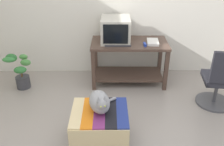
{
  "coord_description": "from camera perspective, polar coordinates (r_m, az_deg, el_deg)",
  "views": [
    {
      "loc": [
        0.04,
        -2.06,
        2.07
      ],
      "look_at": [
        0.07,
        0.85,
        0.55
      ],
      "focal_mm": 39.06,
      "sensor_mm": 36.0,
      "label": 1
    }
  ],
  "objects": [
    {
      "name": "ottoman_with_blanket",
      "position": [
        2.88,
        -2.84,
        -12.5
      ],
      "size": [
        0.63,
        0.59,
        0.43
      ],
      "color": "#4C4238",
      "rests_on": "ground_plane"
    },
    {
      "name": "potted_plant",
      "position": [
        4.14,
        -20.71,
        0.19
      ],
      "size": [
        0.4,
        0.37,
        0.58
      ],
      "color": "#3D3D42",
      "rests_on": "ground_plane"
    },
    {
      "name": "tv_monitor",
      "position": [
        3.89,
        0.82,
        10.07
      ],
      "size": [
        0.46,
        0.52,
        0.38
      ],
      "rotation": [
        0.0,
        0.0,
        -0.02
      ],
      "color": "#BCB7A8",
      "rests_on": "desk"
    },
    {
      "name": "stapler",
      "position": [
        3.78,
        7.7,
        6.64
      ],
      "size": [
        0.04,
        0.11,
        0.04
      ],
      "primitive_type": "cube",
      "rotation": [
        0.0,
        0.0,
        0.05
      ],
      "color": "#2342B7",
      "rests_on": "desk"
    },
    {
      "name": "office_chair",
      "position": [
        3.71,
        23.86,
        -1.98
      ],
      "size": [
        0.52,
        0.52,
        0.89
      ],
      "rotation": [
        0.0,
        0.0,
        3.0
      ],
      "color": "#4C4C51",
      "rests_on": "ground_plane"
    },
    {
      "name": "cat",
      "position": [
        2.7,
        -2.87,
        -6.78
      ],
      "size": [
        0.34,
        0.42,
        0.27
      ],
      "rotation": [
        0.0,
        0.0,
        0.23
      ],
      "color": "gray",
      "rests_on": "ottoman_with_blanket"
    },
    {
      "name": "desk",
      "position": [
        4.0,
        4.0,
        4.16
      ],
      "size": [
        1.22,
        0.65,
        0.71
      ],
      "rotation": [
        0.0,
        0.0,
        -0.02
      ],
      "color": "#4C382D",
      "rests_on": "ground_plane"
    },
    {
      "name": "book",
      "position": [
        3.91,
        9.53,
        7.19
      ],
      "size": [
        0.2,
        0.3,
        0.04
      ],
      "primitive_type": "cube",
      "rotation": [
        0.0,
        0.0,
        -0.09
      ],
      "color": "white",
      "rests_on": "desk"
    },
    {
      "name": "keyboard",
      "position": [
        3.77,
        1.35,
        6.69
      ],
      "size": [
        0.4,
        0.15,
        0.02
      ],
      "primitive_type": "cube",
      "rotation": [
        0.0,
        0.0,
        0.0
      ],
      "color": "#333338",
      "rests_on": "desk"
    }
  ]
}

